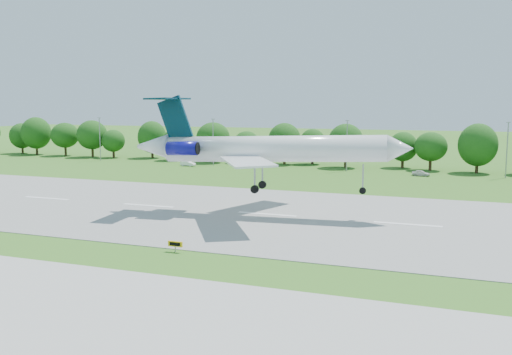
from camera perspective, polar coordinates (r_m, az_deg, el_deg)
name	(u,v)px	position (r m, az deg, el deg)	size (l,w,h in m)	color
ground	(379,278)	(55.30, 12.24, -9.81)	(600.00, 600.00, 0.00)	#355F19
runway	(407,225)	(79.37, 14.90, -4.58)	(400.00, 45.00, 0.08)	gray
tree_line	(437,145)	(144.88, 17.66, 3.14)	(288.40, 8.40, 10.40)	#382314
light_poles	(423,147)	(135.07, 16.38, 2.96)	(175.90, 0.25, 12.19)	gray
airliner	(259,148)	(82.44, 0.35, 2.99)	(40.83, 29.60, 13.91)	white
taxi_sign_left	(175,244)	(63.49, -8.08, -6.61)	(1.72, 0.23, 1.21)	gray
service_vehicle_a	(188,163)	(148.73, -6.83, 1.41)	(1.42, 4.07, 1.34)	white
service_vehicle_b	(421,173)	(132.53, 16.17, 0.42)	(1.56, 3.89, 1.32)	silver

